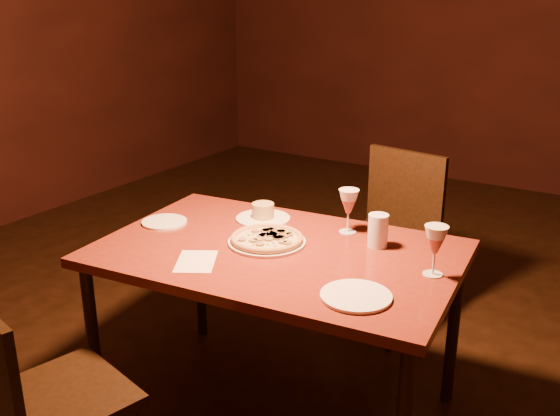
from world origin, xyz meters
The scene contains 13 objects.
floor centered at (0.00, 0.00, 0.00)m, with size 7.00×7.00×0.00m, color #331D11.
back_wall centered at (0.00, 3.50, 1.50)m, with size 6.00×0.04×3.00m, color #3D1713.
dining_table centered at (-0.17, -0.15, 0.64)m, with size 1.40×0.98×0.71m.
chair_near centered at (-0.48, -1.01, 0.46)m, with size 0.48×0.48×0.81m.
chair_far centered at (-0.09, 0.76, 0.49)m, with size 0.48×0.48×0.87m.
pizza_plate centered at (-0.23, -0.13, 0.72)m, with size 0.30×0.30×0.03m.
ramekin_saucer centered at (-0.39, 0.08, 0.73)m, with size 0.23×0.23×0.07m.
wine_glass_far centered at (-0.02, 0.14, 0.80)m, with size 0.08×0.08×0.18m, color #A45144, non-canonical shape.
wine_glass_right centered at (0.40, -0.06, 0.79)m, with size 0.08×0.08×0.18m, color #A45144, non-canonical shape.
water_tumbler centered at (0.14, 0.07, 0.77)m, with size 0.08×0.08×0.13m, color silver.
side_plate_left centered at (-0.71, -0.17, 0.71)m, with size 0.19×0.19×0.01m, color white.
side_plate_near centered at (0.25, -0.36, 0.71)m, with size 0.23×0.23×0.01m, color white.
menu_card centered at (-0.35, -0.41, 0.71)m, with size 0.13×0.19×0.00m, color silver.
Camera 1 is at (0.98, -1.96, 1.61)m, focal length 40.00 mm.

